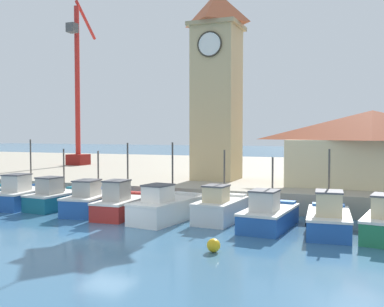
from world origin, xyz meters
name	(u,v)px	position (x,y,z in m)	size (l,w,h in m)	color
ground_plane	(107,234)	(0.00, 0.00, 0.00)	(300.00, 300.00, 0.00)	#386689
quay_wharf	(251,173)	(0.00, 28.26, 0.65)	(120.00, 40.00, 1.31)	#A89E89
fishing_boat_left_outer	(25,195)	(-9.59, 5.00, 0.76)	(2.53, 5.11, 4.49)	#2356A8
fishing_boat_left_inner	(58,198)	(-7.01, 5.14, 0.72)	(2.39, 4.57, 3.89)	#196B7F
fishing_boat_mid_left	(93,201)	(-4.07, 4.85, 0.73)	(2.65, 5.36, 3.79)	#2356A8
fishing_boat_center	(123,204)	(-1.69, 4.36, 0.73)	(2.15, 4.81, 4.33)	#AD2823
fishing_boat_mid_right	(166,208)	(1.26, 4.08, 0.75)	(2.80, 5.22, 4.39)	silver
fishing_boat_right_inner	(221,208)	(4.15, 5.05, 0.74)	(2.22, 4.27, 3.97)	silver
fishing_boat_right_outer	(269,215)	(7.01, 4.25, 0.69)	(2.45, 4.86, 3.65)	#2356A8
fishing_boat_far_right	(329,219)	(10.00, 4.12, 0.72)	(2.43, 4.83, 4.12)	#2356A8
clock_tower	(217,82)	(0.72, 14.54, 8.88)	(3.76, 3.76, 16.02)	tan
warehouse_right	(372,148)	(11.93, 13.94, 3.94)	(11.23, 5.60, 5.13)	beige
port_crane_far	(78,104)	(-18.95, 23.89, 8.15)	(2.38, 7.06, 18.48)	maroon
mooring_buoy	(214,245)	(5.89, -1.21, 0.28)	(0.56, 0.56, 0.56)	gold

